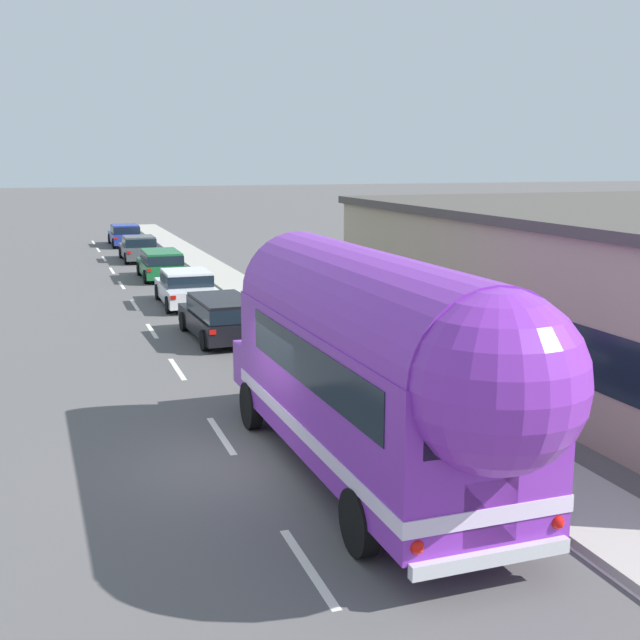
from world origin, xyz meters
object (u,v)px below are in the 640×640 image
Objects in this scene: car_fifth at (125,234)px; car_fourth at (139,248)px; painted_bus at (378,361)px; car_third at (161,263)px; car_lead at (222,315)px; car_second at (186,286)px.

car_fourth is at bearing -90.42° from car_fifth.
car_third is (0.02, 26.22, -1.51)m from painted_bus.
car_lead is 13.71m from car_third.
car_lead is 1.00× the size of car_second.
car_second is (-0.03, 18.96, -1.57)m from painted_bus.
car_lead is 0.98× the size of car_fifth.
car_fifth is (-0.05, 23.05, 0.00)m from car_second.
car_lead is at bearing -89.96° from car_second.
car_third is at bearing 89.65° from car_second.
car_third is 15.80m from car_fifth.
car_third is (0.04, 7.25, 0.05)m from car_second.
car_lead is 29.50m from car_fifth.
car_lead is 1.05× the size of car_third.
car_second is at bearing -90.35° from car_third.
car_fourth is (-0.11, 21.21, -0.06)m from car_lead.
car_lead is at bearing 90.10° from painted_bus.
car_fourth is (-0.11, 14.76, -0.01)m from car_second.
painted_bus reaches higher than car_lead.
car_second is at bearing -89.58° from car_fourth.
car_lead is at bearing -89.90° from car_fifth.
car_second is at bearing -89.88° from car_fifth.
car_lead is 1.04× the size of car_fourth.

